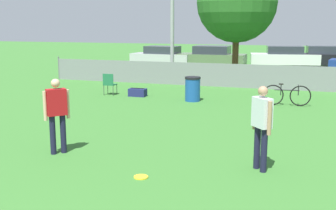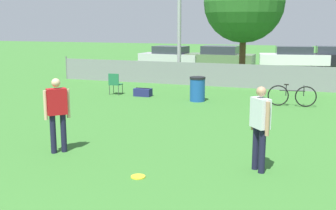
% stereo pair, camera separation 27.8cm
% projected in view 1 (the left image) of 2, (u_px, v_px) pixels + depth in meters
% --- Properties ---
extents(fence_backline, '(18.76, 0.07, 1.21)m').
position_uv_depth(fence_backline, '(232.00, 76.00, 19.59)').
color(fence_backline, gray).
rests_on(fence_backline, ground_plane).
extents(tree_near_pole, '(3.97, 3.97, 5.96)m').
position_uv_depth(tree_near_pole, '(237.00, 3.00, 20.82)').
color(tree_near_pole, brown).
rests_on(tree_near_pole, ground_plane).
extents(player_defender_red, '(0.45, 0.46, 1.71)m').
position_uv_depth(player_defender_red, '(57.00, 111.00, 9.42)').
color(player_defender_red, '#191933').
rests_on(player_defender_red, ground_plane).
extents(player_receiver_white, '(0.45, 0.47, 1.71)m').
position_uv_depth(player_receiver_white, '(262.00, 122.00, 8.32)').
color(player_receiver_white, '#191933').
rests_on(player_receiver_white, ground_plane).
extents(frisbee_disc, '(0.28, 0.28, 0.03)m').
position_uv_depth(frisbee_disc, '(141.00, 177.00, 8.08)').
color(frisbee_disc, yellow).
rests_on(frisbee_disc, ground_plane).
extents(folding_chair_sideline, '(0.49, 0.49, 0.90)m').
position_uv_depth(folding_chair_sideline, '(109.00, 83.00, 17.49)').
color(folding_chair_sideline, '#333338').
rests_on(folding_chair_sideline, ground_plane).
extents(bicycle_sideline, '(1.70, 0.44, 0.80)m').
position_uv_depth(bicycle_sideline, '(287.00, 95.00, 15.19)').
color(bicycle_sideline, black).
rests_on(bicycle_sideline, ground_plane).
extents(trash_bin, '(0.60, 0.60, 0.94)m').
position_uv_depth(trash_bin, '(193.00, 89.00, 16.09)').
color(trash_bin, '#194C99').
rests_on(trash_bin, ground_plane).
extents(gear_bag_sideline, '(0.70, 0.39, 0.34)m').
position_uv_depth(gear_bag_sideline, '(138.00, 92.00, 17.21)').
color(gear_bag_sideline, navy).
rests_on(gear_bag_sideline, ground_plane).
extents(parked_car_silver, '(4.52, 2.07, 1.41)m').
position_uv_depth(parked_car_silver, '(162.00, 57.00, 29.63)').
color(parked_car_silver, black).
rests_on(parked_car_silver, ground_plane).
extents(parked_car_olive, '(4.53, 1.87, 1.48)m').
position_uv_depth(parked_car_olive, '(212.00, 57.00, 28.58)').
color(parked_car_olive, black).
rests_on(parked_car_olive, ground_plane).
extents(parked_car_white, '(4.82, 2.49, 1.43)m').
position_uv_depth(parked_car_white, '(284.00, 57.00, 29.21)').
color(parked_car_white, black).
rests_on(parked_car_white, ground_plane).
extents(parked_car_dark, '(4.21, 2.24, 1.46)m').
position_uv_depth(parked_car_dark, '(323.00, 57.00, 29.00)').
color(parked_car_dark, black).
rests_on(parked_car_dark, ground_plane).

